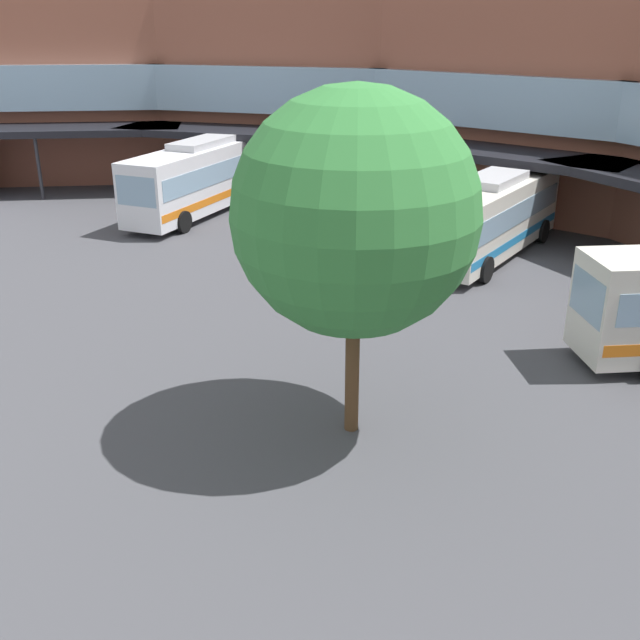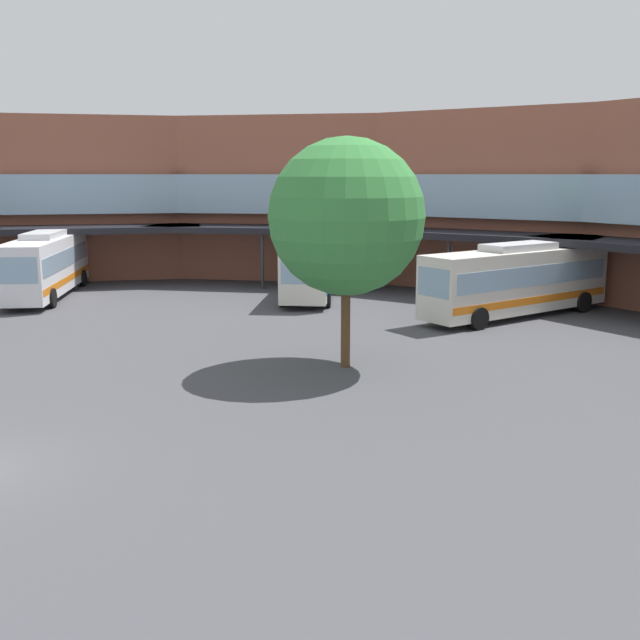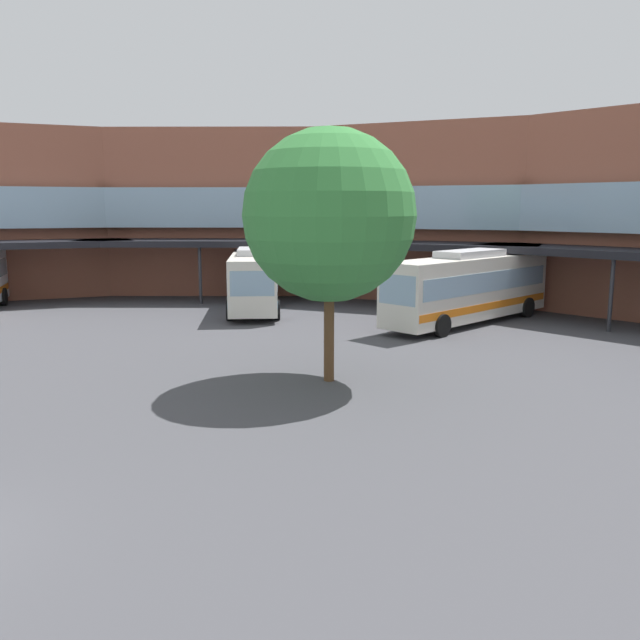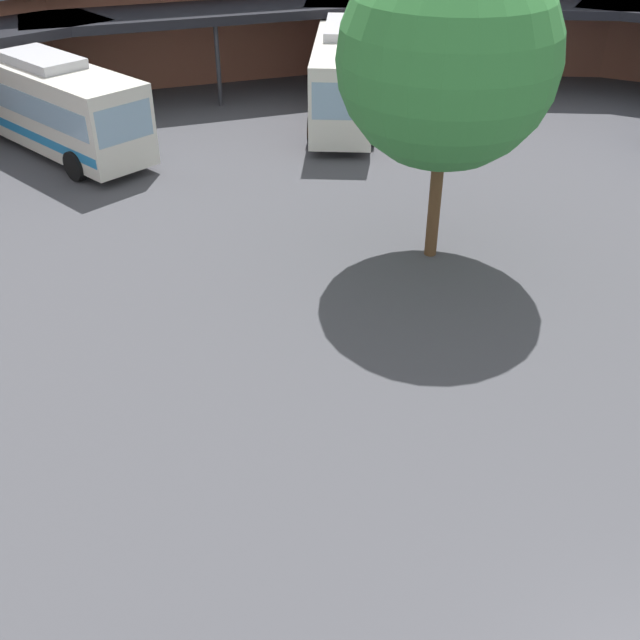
{
  "view_description": "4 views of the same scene",
  "coord_description": "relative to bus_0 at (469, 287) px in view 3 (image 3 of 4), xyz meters",
  "views": [
    {
      "loc": [
        17.34,
        5.54,
        10.04
      ],
      "look_at": [
        2.32,
        13.44,
        3.05
      ],
      "focal_mm": 41.62,
      "sensor_mm": 36.0,
      "label": 1
    },
    {
      "loc": [
        16.86,
        -9.59,
        7.33
      ],
      "look_at": [
        2.18,
        13.22,
        1.93
      ],
      "focal_mm": 41.22,
      "sensor_mm": 36.0,
      "label": 2
    },
    {
      "loc": [
        11.41,
        -6.67,
        6.07
      ],
      "look_at": [
        2.23,
        14.57,
        2.07
      ],
      "focal_mm": 36.9,
      "sensor_mm": 36.0,
      "label": 3
    },
    {
      "loc": [
        -6.87,
        -3.62,
        10.7
      ],
      "look_at": [
        -2.2,
        9.94,
        1.27
      ],
      "focal_mm": 41.87,
      "sensor_mm": 36.0,
      "label": 4
    }
  ],
  "objects": [
    {
      "name": "bus_3",
      "position": [
        -12.47,
        -0.54,
        -0.1
      ],
      "size": [
        7.06,
        10.22,
        3.66
      ],
      "rotation": [
        0.0,
        0.0,
        5.2
      ],
      "color": "silver",
      "rests_on": "ground"
    },
    {
      "name": "station_building",
      "position": [
        -5.04,
        -7.46,
        3.71
      ],
      "size": [
        80.66,
        49.26,
        11.27
      ],
      "color": "#93543F",
      "rests_on": "ground"
    },
    {
      "name": "bus_0",
      "position": [
        0.0,
        0.0,
        0.0
      ],
      "size": [
        6.74,
        11.93,
        3.85
      ],
      "rotation": [
        0.0,
        0.0,
        4.32
      ],
      "color": "silver",
      "rests_on": "ground"
    },
    {
      "name": "plaza_tree",
      "position": [
        -2.28,
        -13.53,
        3.81
      ],
      "size": [
        5.9,
        5.9,
        8.72
      ],
      "color": "brown",
      "rests_on": "ground"
    }
  ]
}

